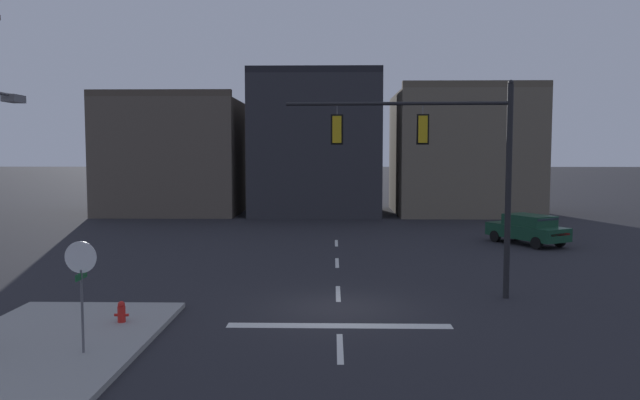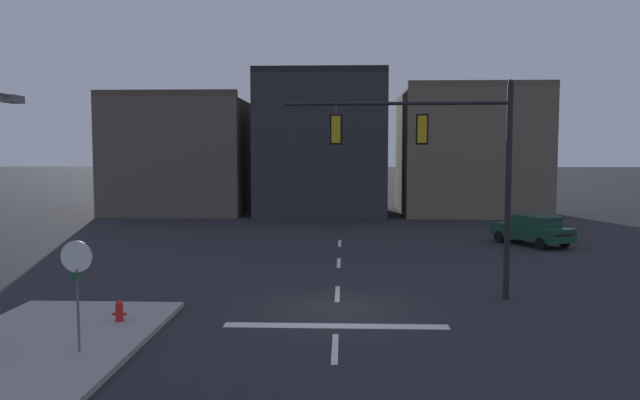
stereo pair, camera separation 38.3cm
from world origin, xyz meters
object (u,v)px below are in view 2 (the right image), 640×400
object	(u,v)px
signal_mast_near_side	(444,154)
car_lot_nearside	(532,229)
stop_sign	(77,269)
fire_hydrant	(119,315)

from	to	relation	value
signal_mast_near_side	car_lot_nearside	distance (m)	14.44
signal_mast_near_side	car_lot_nearside	world-z (taller)	signal_mast_near_side
signal_mast_near_side	car_lot_nearside	bearing A→B (deg)	61.22
car_lot_nearside	signal_mast_near_side	bearing A→B (deg)	-118.78
signal_mast_near_side	stop_sign	xyz separation A→B (m)	(-9.71, -6.47, -2.72)
fire_hydrant	stop_sign	bearing A→B (deg)	-90.07
stop_sign	signal_mast_near_side	bearing A→B (deg)	33.68
signal_mast_near_side	fire_hydrant	bearing A→B (deg)	-158.41
fire_hydrant	signal_mast_near_side	bearing A→B (deg)	21.59
stop_sign	fire_hydrant	world-z (taller)	stop_sign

